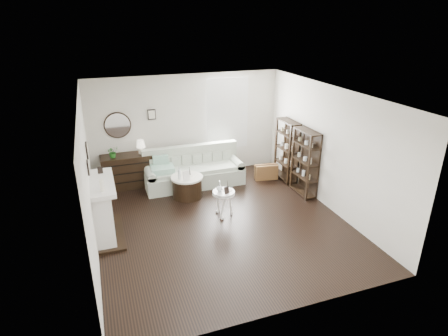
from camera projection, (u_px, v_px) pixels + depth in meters
name	position (u px, v px, depth m)	size (l,w,h in m)	color
room	(214.00, 115.00, 9.88)	(5.50, 5.50, 5.50)	black
fireplace	(104.00, 211.00, 7.25)	(0.50, 1.40, 1.84)	white
shelf_unit_far	(287.00, 151.00, 9.67)	(0.30, 0.80, 1.60)	black
shelf_unit_near	(305.00, 163.00, 8.88)	(0.30, 0.80, 1.60)	black
sofa	(194.00, 172.00, 9.58)	(2.48, 0.86, 0.96)	#B2BEA9
quilt	(162.00, 169.00, 9.13)	(0.55, 0.45, 0.14)	#238264
suitcase	(266.00, 172.00, 9.90)	(0.60, 0.20, 0.40)	brown
dresser	(128.00, 171.00, 9.39)	(1.27, 0.54, 0.84)	black
table_lamp	(141.00, 147.00, 9.28)	(0.22, 0.22, 0.35)	beige
potted_plant	(113.00, 152.00, 9.04)	(0.26, 0.22, 0.29)	#20621C
drum_table	(187.00, 187.00, 8.91)	(0.76, 0.76, 0.53)	black
pedestal_table	(224.00, 193.00, 7.97)	(0.48, 0.48, 0.58)	white
eiffel_drum	(190.00, 171.00, 8.84)	(0.11, 0.11, 0.19)	black
bottle_drum	(179.00, 173.00, 8.62)	(0.07, 0.07, 0.29)	silver
card_frame_drum	(186.00, 176.00, 8.58)	(0.17, 0.01, 0.22)	white
eiffel_ped	(227.00, 186.00, 7.97)	(0.11, 0.11, 0.20)	black
flask_ped	(220.00, 186.00, 7.89)	(0.13, 0.13, 0.24)	silver
card_frame_ped	(227.00, 190.00, 7.81)	(0.12, 0.01, 0.16)	black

